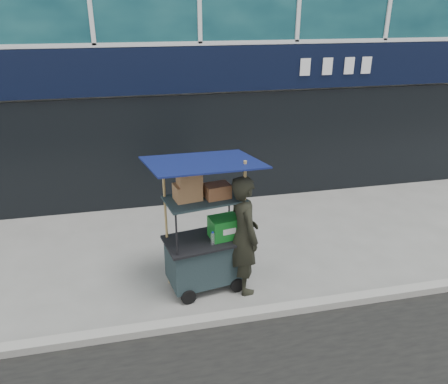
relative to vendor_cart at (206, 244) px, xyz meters
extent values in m
plane|color=slate|center=(0.51, -0.71, -0.75)|extent=(80.00, 80.00, 0.00)
cube|color=#999991|center=(0.51, -0.91, -0.69)|extent=(80.00, 0.18, 0.12)
cube|color=black|center=(0.51, 3.15, 2.15)|extent=(15.68, 0.06, 0.90)
cube|color=black|center=(0.51, 3.19, 0.45)|extent=(15.68, 0.04, 2.40)
cube|color=black|center=(-0.02, 0.00, -0.29)|extent=(1.22, 0.84, 0.66)
cylinder|color=black|center=(-0.35, -0.41, -0.64)|extent=(0.23, 0.08, 0.22)
cylinder|color=black|center=(0.43, -0.27, -0.64)|extent=(0.23, 0.08, 0.22)
cube|color=black|center=(-0.02, 0.00, 0.06)|extent=(1.30, 0.92, 0.04)
cylinder|color=black|center=(-0.48, -0.36, 0.39)|extent=(0.03, 0.03, 0.70)
cylinder|color=black|center=(0.54, -0.19, 0.39)|extent=(0.03, 0.03, 0.70)
cylinder|color=black|center=(-0.57, 0.19, 0.39)|extent=(0.03, 0.03, 0.70)
cylinder|color=black|center=(0.44, 0.37, 0.39)|extent=(0.03, 0.03, 0.70)
cube|color=black|center=(-0.02, 0.00, 0.74)|extent=(1.22, 0.84, 0.03)
cylinder|color=tan|center=(0.54, -0.19, 0.30)|extent=(0.05, 0.05, 2.11)
cylinder|color=tan|center=(-0.57, 0.19, 0.25)|extent=(0.04, 0.04, 2.01)
cube|color=#0D1949|center=(-0.02, 0.00, 1.30)|extent=(1.76, 1.37, 0.18)
cube|color=#0F6225|center=(0.30, 0.01, 0.24)|extent=(0.52, 0.40, 0.33)
cylinder|color=silver|center=(0.07, -0.17, 0.17)|extent=(0.07, 0.07, 0.19)
cylinder|color=#1B30CB|center=(0.07, -0.17, 0.27)|extent=(0.03, 0.03, 0.02)
cube|color=brown|center=(-0.26, 0.01, 0.87)|extent=(0.42, 0.34, 0.23)
cube|color=olive|center=(0.18, -0.01, 0.86)|extent=(0.39, 0.32, 0.21)
cube|color=brown|center=(-0.22, 0.00, 1.08)|extent=(0.36, 0.30, 0.19)
imported|color=black|center=(0.54, -0.18, 0.18)|extent=(0.56, 0.75, 1.88)
camera|label=1|loc=(-0.99, -5.70, 3.33)|focal=35.00mm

